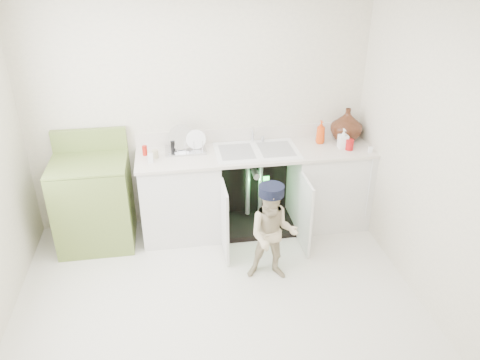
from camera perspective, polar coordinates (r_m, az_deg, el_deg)
name	(u,v)px	position (r m, az deg, el deg)	size (l,w,h in m)	color
ground	(219,305)	(4.20, -2.56, -15.00)	(3.50, 3.50, 0.00)	silver
room_shell	(216,177)	(3.48, -2.98, 0.40)	(6.00, 5.50, 1.26)	beige
counter_run	(259,187)	(4.98, 2.36, -0.80)	(2.44, 1.02, 1.25)	silver
avocado_stove	(94,201)	(4.94, -17.37, -2.50)	(0.74, 0.65, 1.14)	olive
repair_worker	(273,233)	(4.22, 4.02, -6.48)	(0.52, 0.77, 0.95)	#C2B18B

